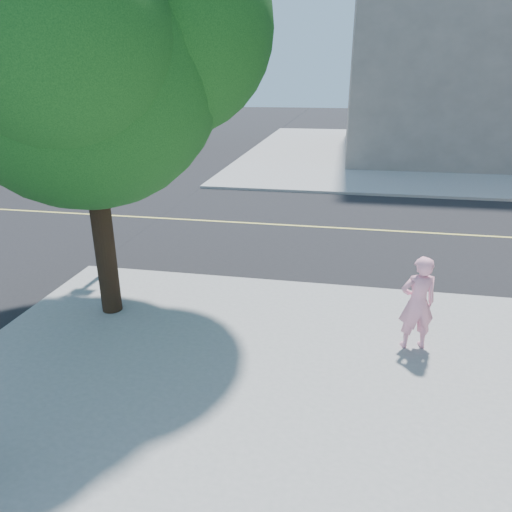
# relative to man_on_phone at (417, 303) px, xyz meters

# --- Properties ---
(ground) EXTENTS (140.00, 140.00, 0.00)m
(ground) POSITION_rel_man_on_phone_xyz_m (-6.18, 2.27, -0.93)
(ground) COLOR black
(ground) RESTS_ON ground
(road_ew) EXTENTS (140.00, 9.00, 0.01)m
(road_ew) POSITION_rel_man_on_phone_xyz_m (-6.18, 6.77, -0.92)
(road_ew) COLOR black
(road_ew) RESTS_ON ground
(sidewalk_ne) EXTENTS (29.00, 25.00, 0.12)m
(sidewalk_ne) POSITION_rel_man_on_phone_xyz_m (7.32, 23.77, -0.87)
(sidewalk_ne) COLOR gray
(sidewalk_ne) RESTS_ON ground
(man_on_phone) EXTENTS (0.66, 0.51, 1.62)m
(man_on_phone) POSITION_rel_man_on_phone_xyz_m (0.00, 0.00, 0.00)
(man_on_phone) COLOR #FEA1BE
(man_on_phone) RESTS_ON sidewalk_se
(street_tree) EXTENTS (5.71, 5.19, 7.58)m
(street_tree) POSITION_rel_man_on_phone_xyz_m (-5.43, 0.31, 4.09)
(street_tree) COLOR black
(street_tree) RESTS_ON sidewalk_se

